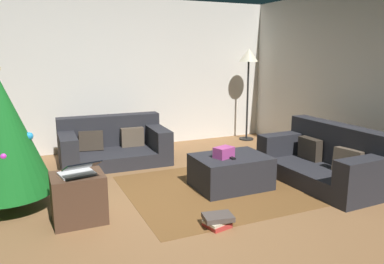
# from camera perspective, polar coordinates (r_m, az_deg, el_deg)

# --- Properties ---
(ground_plane) EXTENTS (6.40, 6.40, 0.00)m
(ground_plane) POSITION_cam_1_polar(r_m,az_deg,el_deg) (4.13, -2.93, -12.51)
(ground_plane) COLOR brown
(rear_partition) EXTENTS (6.40, 0.12, 2.60)m
(rear_partition) POSITION_cam_1_polar(r_m,az_deg,el_deg) (6.79, -12.80, 8.35)
(rear_partition) COLOR silver
(rear_partition) RESTS_ON ground_plane
(couch_left) EXTENTS (1.64, 1.00, 0.70)m
(couch_left) POSITION_cam_1_polar(r_m,az_deg,el_deg) (6.06, -11.80, -1.94)
(couch_left) COLOR #26262B
(couch_left) RESTS_ON ground_plane
(couch_right) EXTENTS (0.92, 1.70, 0.76)m
(couch_right) POSITION_cam_1_polar(r_m,az_deg,el_deg) (5.32, 19.61, -4.14)
(couch_right) COLOR #26262B
(couch_right) RESTS_ON ground_plane
(ottoman) EXTENTS (0.92, 0.69, 0.41)m
(ottoman) POSITION_cam_1_polar(r_m,az_deg,el_deg) (4.88, 5.82, -5.95)
(ottoman) COLOR #26262B
(ottoman) RESTS_ON ground_plane
(gift_box) EXTENTS (0.27, 0.23, 0.13)m
(gift_box) POSITION_cam_1_polar(r_m,az_deg,el_deg) (4.73, 4.81, -3.08)
(gift_box) COLOR #B23F8C
(gift_box) RESTS_ON ottoman
(tv_remote) EXTENTS (0.07, 0.16, 0.02)m
(tv_remote) POSITION_cam_1_polar(r_m,az_deg,el_deg) (4.72, 5.83, -3.82)
(tv_remote) COLOR black
(tv_remote) RESTS_ON ottoman
(christmas_tree) EXTENTS (1.00, 1.00, 1.59)m
(christmas_tree) POSITION_cam_1_polar(r_m,az_deg,el_deg) (4.56, -26.65, -0.28)
(christmas_tree) COLOR brown
(christmas_tree) RESTS_ON ground_plane
(side_table) EXTENTS (0.52, 0.44, 0.50)m
(side_table) POSITION_cam_1_polar(r_m,az_deg,el_deg) (4.09, -16.71, -9.47)
(side_table) COLOR #4C3323
(side_table) RESTS_ON ground_plane
(laptop) EXTENTS (0.40, 0.48, 0.20)m
(laptop) POSITION_cam_1_polar(r_m,az_deg,el_deg) (3.93, -16.69, -5.61)
(laptop) COLOR silver
(laptop) RESTS_ON side_table
(book_stack) EXTENTS (0.33, 0.26, 0.12)m
(book_stack) POSITION_cam_1_polar(r_m,az_deg,el_deg) (3.88, 3.92, -13.12)
(book_stack) COLOR #B7332D
(book_stack) RESTS_ON ground_plane
(corner_lamp) EXTENTS (0.36, 0.36, 1.75)m
(corner_lamp) POSITION_cam_1_polar(r_m,az_deg,el_deg) (7.35, 8.52, 10.32)
(corner_lamp) COLOR black
(corner_lamp) RESTS_ON ground_plane
(area_rug) EXTENTS (2.60, 2.00, 0.01)m
(area_rug) POSITION_cam_1_polar(r_m,az_deg,el_deg) (4.95, 5.77, -8.19)
(area_rug) COLOR brown
(area_rug) RESTS_ON ground_plane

